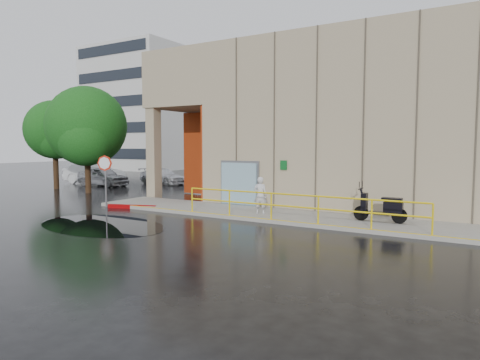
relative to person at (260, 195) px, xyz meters
The scene contains 15 objects.
ground 4.81m from the person, 119.17° to the right, with size 120.00×120.00×0.00m, color black.
sidewalk 1.93m from the person, 12.42° to the left, with size 20.00×3.00×0.15m, color gray.
building 8.10m from the person, 67.82° to the left, with size 20.00×10.17×8.00m.
guardrail 2.19m from the person, 26.64° to the right, with size 9.56×0.06×1.03m.
distant_building 39.12m from the person, 141.80° to the left, with size 12.00×8.08×15.00m.
person is the anchor object (origin of this frame).
scooter 4.78m from the person, ahead, with size 1.94×0.67×1.49m.
stop_sign 7.96m from the person, behind, with size 0.72×0.30×2.50m.
red_curb 6.47m from the person, behind, with size 2.40×0.18×0.18m, color #8E0305.
puddle 6.37m from the person, 132.84° to the right, with size 5.86×3.61×0.01m, color black.
car_a 17.42m from the person, 159.69° to the left, with size 1.68×4.18×1.42m, color #A4A5AB.
car_b 19.58m from the person, 159.20° to the left, with size 1.73×4.96×1.63m, color white.
car_c 16.67m from the person, 145.04° to the left, with size 1.68×4.14×1.20m, color silver.
tree_near 13.94m from the person, behind, with size 4.90×4.90×6.62m.
tree_far 17.87m from the person, behind, with size 3.95×3.95×6.02m.
Camera 1 is at (10.63, -11.42, 2.99)m, focal length 32.00 mm.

